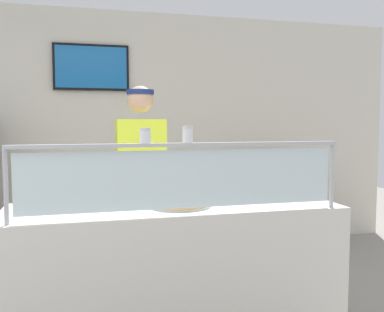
{
  "coord_description": "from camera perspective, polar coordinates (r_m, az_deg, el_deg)",
  "views": [
    {
      "loc": [
        0.47,
        -2.28,
        1.48
      ],
      "look_at": [
        1.17,
        0.38,
        1.26
      ],
      "focal_mm": 40.07,
      "sensor_mm": 36.0,
      "label": 1
    }
  ],
  "objects": [
    {
      "name": "pizza_tray",
      "position": [
        2.71,
        -1.7,
        -6.35
      ],
      "size": [
        0.4,
        0.4,
        0.04
      ],
      "color": "#9EA0A8",
      "rests_on": "serving_counter"
    },
    {
      "name": "serving_counter",
      "position": [
        2.86,
        -2.34,
        -16.0
      ],
      "size": [
        2.08,
        0.68,
        0.95
      ],
      "primitive_type": "cube",
      "color": "silver",
      "rests_on": "ground"
    },
    {
      "name": "pepper_flake_shaker",
      "position": [
        2.41,
        -0.59,
        2.76
      ],
      "size": [
        0.06,
        0.06,
        0.1
      ],
      "color": "white",
      "rests_on": "sneeze_guard"
    },
    {
      "name": "ground_plane",
      "position": [
        3.64,
        -4.66,
        -19.46
      ],
      "size": [
        12.0,
        12.0,
        0.0
      ],
      "primitive_type": "plane",
      "color": "gray",
      "rests_on": "ground"
    },
    {
      "name": "pizza_box_stack",
      "position": [
        4.96,
        12.67,
        -1.71
      ],
      "size": [
        0.44,
        0.43,
        0.18
      ],
      "color": "tan",
      "rests_on": "prep_shelf"
    },
    {
      "name": "parmesan_shaker",
      "position": [
        2.36,
        -6.24,
        2.58
      ],
      "size": [
        0.06,
        0.06,
        0.09
      ],
      "color": "white",
      "rests_on": "sneeze_guard"
    },
    {
      "name": "pizza_server",
      "position": [
        2.68,
        -2.33,
        -6.0
      ],
      "size": [
        0.08,
        0.28,
        0.01
      ],
      "primitive_type": "cube",
      "rotation": [
        0.0,
        0.0,
        -0.03
      ],
      "color": "#ADAFB7",
      "rests_on": "pizza_tray"
    },
    {
      "name": "worker_figure",
      "position": [
        3.42,
        -6.71,
        -3.44
      ],
      "size": [
        0.41,
        0.5,
        1.76
      ],
      "color": "#23232D",
      "rests_on": "ground"
    },
    {
      "name": "sneeze_guard",
      "position": [
        2.42,
        -0.97,
        -1.73
      ],
      "size": [
        1.91,
        0.06,
        0.41
      ],
      "color": "#B2B5BC",
      "rests_on": "serving_counter"
    },
    {
      "name": "prep_shelf",
      "position": [
        5.04,
        12.53,
        -7.59
      ],
      "size": [
        0.7,
        0.55,
        0.86
      ],
      "primitive_type": "cube",
      "color": "#B7BABF",
      "rests_on": "ground"
    },
    {
      "name": "shop_rear_unit",
      "position": [
        4.9,
        -8.08,
        3.09
      ],
      "size": [
        6.48,
        0.13,
        2.7
      ],
      "color": "silver",
      "rests_on": "ground"
    }
  ]
}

